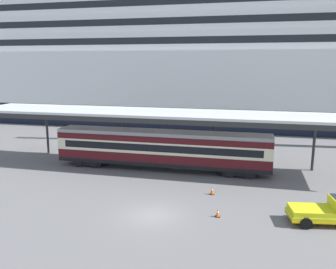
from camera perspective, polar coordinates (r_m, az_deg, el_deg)
The scene contains 7 objects.
ground_plane at distance 26.79m, azimuth -2.63°, elevation -12.87°, with size 400.00×400.00×0.00m, color slate.
cruise_ship at distance 69.61m, azimuth 6.11°, elevation 14.73°, with size 149.64×26.00×43.95m.
platform_canopy at distance 36.56m, azimuth -0.91°, elevation 3.32°, with size 40.98×6.50×6.07m.
train_carriage at distance 36.85m, azimuth -1.04°, elevation -2.22°, with size 22.31×2.81×4.11m.
service_truck at distance 27.66m, azimuth 25.26°, elevation -10.98°, with size 5.45×2.87×2.02m.
traffic_cone_near at distance 30.74m, azimuth 7.14°, elevation -8.89°, with size 0.36×0.36×0.78m.
traffic_cone_mid at distance 26.65m, azimuth 8.01°, elevation -12.37°, with size 0.36×0.36×0.64m.
Camera 1 is at (6.80, -23.44, 11.06)m, focal length 37.84 mm.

